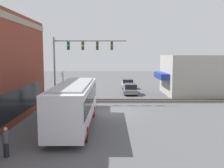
# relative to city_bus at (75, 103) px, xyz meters

# --- Properties ---
(ground_plane) EXTENTS (120.00, 120.00, 0.00)m
(ground_plane) POSITION_rel_city_bus_xyz_m (4.67, -2.80, -1.85)
(ground_plane) COLOR #565659
(shop_building) EXTENTS (8.00, 10.98, 5.43)m
(shop_building) POSITION_rel_city_bus_xyz_m (16.03, -15.15, 0.86)
(shop_building) COLOR #B2ADA3
(shop_building) RESTS_ON ground
(city_bus) EXTENTS (10.38, 2.59, 3.37)m
(city_bus) POSITION_rel_city_bus_xyz_m (0.00, 0.00, 0.00)
(city_bus) COLOR silver
(city_bus) RESTS_ON ground
(traffic_signal_gantry) EXTENTS (0.42, 8.00, 7.40)m
(traffic_signal_gantry) POSITION_rel_city_bus_xyz_m (8.90, 0.97, 3.75)
(traffic_signal_gantry) COLOR gray
(traffic_signal_gantry) RESTS_ON ground
(crossing_signal) EXTENTS (1.41, 1.18, 3.81)m
(crossing_signal) POSITION_rel_city_bus_xyz_m (7.69, 2.36, 0.44)
(crossing_signal) COLOR gray
(crossing_signal) RESTS_ON ground
(rail_track_near) EXTENTS (2.60, 60.00, 0.15)m
(rail_track_near) POSITION_rel_city_bus_xyz_m (10.67, -2.80, -1.82)
(rail_track_near) COLOR #332D28
(rail_track_near) RESTS_ON ground
(parked_car_grey) EXTENTS (4.43, 1.82, 1.48)m
(parked_car_grey) POSITION_rel_city_bus_xyz_m (15.89, -5.40, -1.17)
(parked_car_grey) COLOR slate
(parked_car_grey) RESTS_ON ground
(parked_car_white) EXTENTS (4.25, 1.82, 1.54)m
(parked_car_white) POSITION_rel_city_bus_xyz_m (21.93, -5.40, -1.14)
(parked_car_white) COLOR silver
(parked_car_white) RESTS_ON ground
(pedestrian_by_lamp) EXTENTS (0.34, 0.34, 1.65)m
(pedestrian_by_lamp) POSITION_rel_city_bus_xyz_m (-5.67, 2.85, -1.01)
(pedestrian_by_lamp) COLOR black
(pedestrian_by_lamp) RESTS_ON ground
(pedestrian_at_crossing) EXTENTS (0.34, 0.34, 1.69)m
(pedestrian_at_crossing) POSITION_rel_city_bus_xyz_m (8.38, 2.28, -0.99)
(pedestrian_at_crossing) COLOR #2D3351
(pedestrian_at_crossing) RESTS_ON ground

